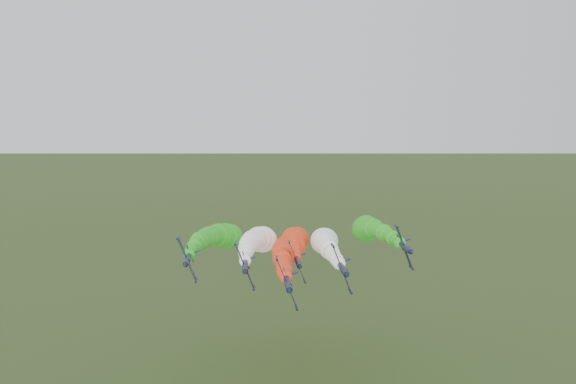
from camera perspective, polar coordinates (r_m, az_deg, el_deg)
name	(u,v)px	position (r m, az deg, el deg)	size (l,w,h in m)	color
jet_lead	(287,250)	(133.78, -0.05, -5.90)	(10.97, 69.46, 16.74)	black
jet_inner_left	(259,240)	(142.47, -2.99, -4.94)	(10.79, 69.31, 16.60)	black
jet_inner_right	(324,242)	(141.45, 3.72, -5.09)	(11.37, 69.89, 17.17)	black
jet_outer_left	(219,237)	(148.14, -6.98, -4.52)	(11.28, 69.81, 17.09)	black
jet_outer_right	(368,229)	(151.94, 8.17, -3.71)	(11.49, 70.02, 17.30)	black
jet_trail	(294,240)	(155.18, 0.66, -4.85)	(11.11, 69.64, 16.92)	black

